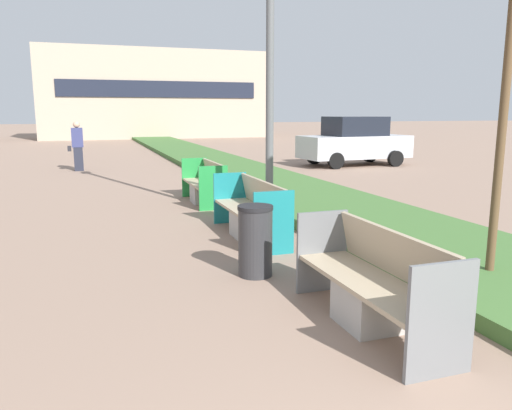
# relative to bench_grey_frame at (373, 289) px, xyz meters

# --- Properties ---
(planter_grass_strip) EXTENTS (2.80, 120.00, 0.18)m
(planter_grass_strip) POSITION_rel_bench_grey_frame_xyz_m (2.26, 8.56, -0.28)
(planter_grass_strip) COLOR #426B33
(planter_grass_strip) RESTS_ON ground
(building_backdrop) EXTENTS (17.32, 5.88, 6.66)m
(building_backdrop) POSITION_rel_bench_grey_frame_xyz_m (3.06, 36.97, 2.97)
(building_backdrop) COLOR tan
(building_backdrop) RESTS_ON ground
(bench_grey_frame) EXTENTS (0.65, 2.08, 0.94)m
(bench_grey_frame) POSITION_rel_bench_grey_frame_xyz_m (0.00, 0.00, 0.00)
(bench_grey_frame) COLOR #ADA8A0
(bench_grey_frame) RESTS_ON ground
(bench_teal_frame) EXTENTS (0.65, 2.31, 0.94)m
(bench_teal_frame) POSITION_rel_bench_grey_frame_xyz_m (0.00, 3.70, 0.01)
(bench_teal_frame) COLOR #ADA8A0
(bench_teal_frame) RESTS_ON ground
(bench_green_frame) EXTENTS (0.65, 1.92, 0.94)m
(bench_green_frame) POSITION_rel_bench_grey_frame_xyz_m (-0.00, 7.03, -0.01)
(bench_green_frame) COLOR #ADA8A0
(bench_green_frame) RESTS_ON ground
(litter_bin) EXTENTS (0.45, 0.45, 0.90)m
(litter_bin) POSITION_rel_bench_grey_frame_xyz_m (-0.58, 1.79, 0.09)
(litter_bin) COLOR #2D2D30
(litter_bin) RESTS_ON ground
(pedestrian_walking) EXTENTS (0.53, 0.24, 1.72)m
(pedestrian_walking) POSITION_rel_bench_grey_frame_xyz_m (-2.76, 14.53, 0.51)
(pedestrian_walking) COLOR #232633
(pedestrian_walking) RESTS_ON ground
(parked_car_distant) EXTENTS (4.30, 2.00, 1.86)m
(parked_car_distant) POSITION_rel_bench_grey_frame_xyz_m (7.29, 13.00, 0.55)
(parked_car_distant) COLOR #B7BABF
(parked_car_distant) RESTS_ON ground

